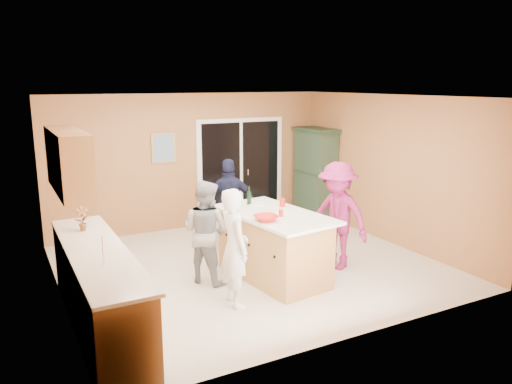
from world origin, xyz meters
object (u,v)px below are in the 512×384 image
woman_navy (230,204)px  kitchen_island (274,248)px  green_hutch (315,175)px  woman_white (234,248)px  woman_magenta (337,216)px  woman_grey (206,232)px

woman_navy → kitchen_island: bearing=109.3°
green_hutch → woman_white: bearing=-137.6°
woman_white → woman_magenta: size_ratio=0.93×
kitchen_island → woman_white: 1.07m
woman_white → woman_grey: size_ratio=1.04×
woman_white → woman_navy: (0.88, 2.03, 0.02)m
kitchen_island → green_hutch: size_ratio=1.05×
kitchen_island → woman_navy: (-0.00, 1.50, 0.32)m
green_hutch → woman_grey: size_ratio=1.28×
woman_white → kitchen_island: bearing=-56.0°
green_hutch → woman_magenta: 2.88m
woman_white → woman_navy: size_ratio=0.98×
green_hutch → woman_grey: bearing=-147.5°
woman_grey → woman_navy: bearing=-71.6°
woman_navy → woman_white: bearing=85.8°
woman_grey → woman_navy: 1.45m
woman_magenta → kitchen_island: bearing=-113.8°
kitchen_island → woman_white: woman_white is taller
woman_white → woman_navy: 2.21m
kitchen_island → woman_grey: 1.01m
woman_white → woman_magenta: bearing=-73.8°
woman_grey → kitchen_island: bearing=-144.9°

